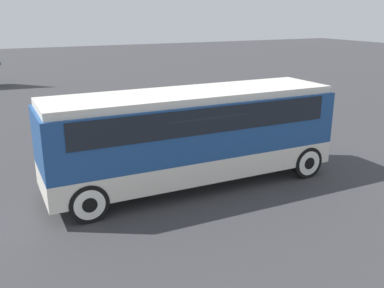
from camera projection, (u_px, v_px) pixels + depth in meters
name	position (u px, v px, depth m)	size (l,w,h in m)	color
ground_plane	(192.00, 184.00, 13.93)	(120.00, 120.00, 0.00)	#38383A
tour_bus	(195.00, 129.00, 13.43)	(9.27, 2.54, 3.06)	silver
parked_car_near	(123.00, 126.00, 18.15)	(4.05, 1.88, 1.46)	silver
parked_car_mid	(104.00, 110.00, 21.13)	(4.17, 1.87, 1.48)	#7A6B5B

